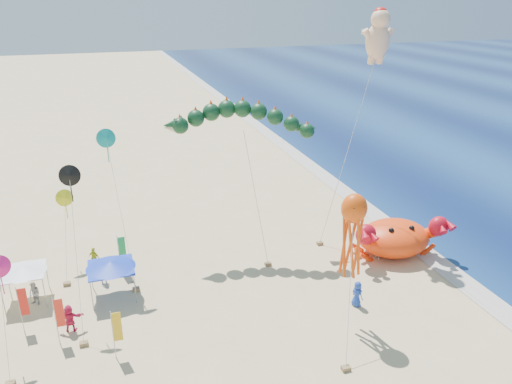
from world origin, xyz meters
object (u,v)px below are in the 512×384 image
(crab_inflatable, at_px, (395,237))
(canopy_blue, at_px, (111,265))
(canopy_white, at_px, (22,269))
(dragon_kite, at_px, (241,124))
(octopus_kite, at_px, (353,229))
(cherub_kite, at_px, (378,35))

(crab_inflatable, xyz_separation_m, canopy_blue, (-21.93, 0.78, 0.93))
(canopy_blue, relative_size, canopy_white, 1.09)
(dragon_kite, distance_m, octopus_kite, 13.18)
(cherub_kite, xyz_separation_m, octopus_kite, (-7.35, -11.18, -10.16))
(cherub_kite, xyz_separation_m, canopy_blue, (-21.47, -3.67, -14.25))
(dragon_kite, height_order, canopy_white, dragon_kite)
(crab_inflatable, height_order, canopy_white, crab_inflatable)
(cherub_kite, relative_size, canopy_blue, 5.60)
(cherub_kite, relative_size, canopy_white, 6.09)
(canopy_blue, bearing_deg, dragon_kite, 23.32)
(crab_inflatable, xyz_separation_m, octopus_kite, (-7.81, -6.73, 5.01))
(octopus_kite, bearing_deg, cherub_kite, 56.68)
(dragon_kite, distance_m, cherub_kite, 12.48)
(cherub_kite, bearing_deg, canopy_white, -174.91)
(dragon_kite, distance_m, canopy_white, 18.56)
(crab_inflatable, xyz_separation_m, cherub_kite, (-0.46, 4.45, 15.18))
(octopus_kite, bearing_deg, dragon_kite, 105.43)
(cherub_kite, bearing_deg, canopy_blue, -170.30)
(crab_inflatable, distance_m, octopus_kite, 11.47)
(canopy_white, bearing_deg, canopy_blue, -12.42)
(crab_inflatable, distance_m, canopy_blue, 21.97)
(crab_inflatable, height_order, cherub_kite, cherub_kite)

